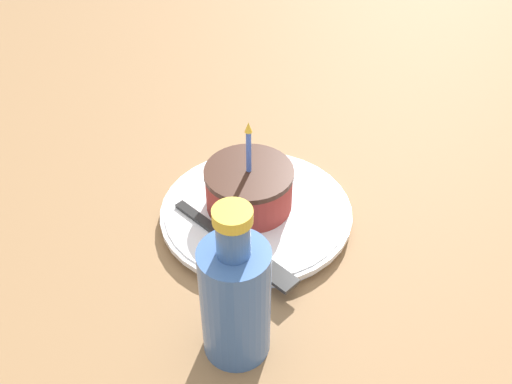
{
  "coord_description": "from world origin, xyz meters",
  "views": [
    {
      "loc": [
        -0.53,
        -0.21,
        0.52
      ],
      "look_at": [
        -0.03,
        -0.01,
        0.05
      ],
      "focal_mm": 42.0,
      "sensor_mm": 36.0,
      "label": 1
    }
  ],
  "objects_px": {
    "plate": "(256,213)",
    "fork": "(240,249)",
    "bottle": "(235,297)",
    "cake_slice": "(252,188)"
  },
  "relations": [
    {
      "from": "cake_slice",
      "to": "bottle",
      "type": "height_order",
      "value": "bottle"
    },
    {
      "from": "plate",
      "to": "bottle",
      "type": "distance_m",
      "value": 0.2
    },
    {
      "from": "fork",
      "to": "bottle",
      "type": "distance_m",
      "value": 0.13
    },
    {
      "from": "plate",
      "to": "bottle",
      "type": "bearing_deg",
      "value": -164.19
    },
    {
      "from": "cake_slice",
      "to": "fork",
      "type": "height_order",
      "value": "cake_slice"
    },
    {
      "from": "plate",
      "to": "fork",
      "type": "xyz_separation_m",
      "value": [
        -0.07,
        -0.01,
        0.01
      ]
    },
    {
      "from": "fork",
      "to": "bottle",
      "type": "relative_size",
      "value": 0.98
    },
    {
      "from": "plate",
      "to": "fork",
      "type": "distance_m",
      "value": 0.07
    },
    {
      "from": "fork",
      "to": "plate",
      "type": "bearing_deg",
      "value": 7.46
    },
    {
      "from": "bottle",
      "to": "cake_slice",
      "type": "bearing_deg",
      "value": 17.55
    }
  ]
}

